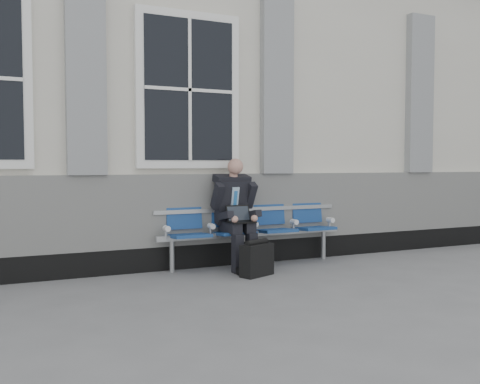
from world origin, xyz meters
name	(u,v)px	position (x,y,z in m)	size (l,w,h in m)	color
ground	(204,297)	(0.00, 0.00, 0.00)	(70.00, 70.00, 0.00)	slate
station_building	(124,107)	(-0.02, 3.47, 2.22)	(14.40, 4.40, 4.49)	beige
bench	(252,223)	(1.17, 1.32, 0.55)	(2.60, 0.47, 0.91)	#9EA0A3
businessman	(235,209)	(0.88, 1.19, 0.76)	(0.55, 0.75, 1.40)	black
briefcase	(257,259)	(0.93, 0.68, 0.20)	(0.46, 0.33, 0.44)	black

